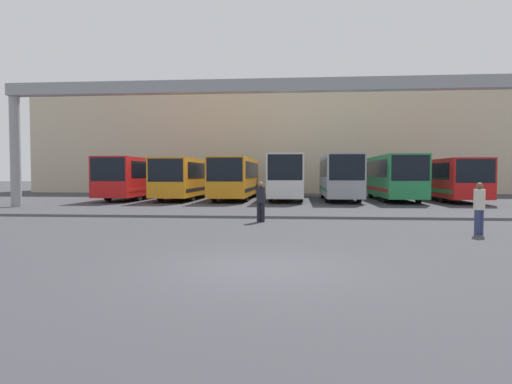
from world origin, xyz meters
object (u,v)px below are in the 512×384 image
Objects in this scene: bus_slot_0 at (139,176)px; bus_slot_2 at (236,176)px; pedestrian_near_right at (479,207)px; bus_slot_3 at (287,174)px; bus_slot_5 at (393,175)px; bus_slot_6 at (445,177)px; bus_slot_4 at (340,175)px; pedestrian_mid_left at (261,201)px; bus_slot_1 at (187,176)px.

bus_slot_0 is 1.12× the size of bus_slot_2.
pedestrian_near_right is at bearing -60.93° from bus_slot_2.
bus_slot_5 is (7.84, -0.48, -0.04)m from bus_slot_3.
bus_slot_6 is (11.77, 0.14, -0.18)m from bus_slot_3.
bus_slot_4 is (7.84, -0.32, 0.10)m from bus_slot_2.
bus_slot_6 is at bearing 8.88° from bus_slot_5.
bus_slot_5 reaches higher than bus_slot_2.
pedestrian_near_right is (-5.04, -19.71, -0.82)m from bus_slot_6.
bus_slot_1 is at bearing 128.70° from pedestrian_mid_left.
bus_slot_1 reaches higher than bus_slot_6.
bus_slot_1 is 1.00× the size of bus_slot_6.
bus_slot_0 reaches higher than pedestrian_mid_left.
pedestrian_mid_left is (-0.71, -16.37, -1.03)m from bus_slot_3.
bus_slot_5 is 18.08m from pedestrian_mid_left.
bus_slot_1 is 1.11× the size of bus_slot_5.
bus_slot_0 is at bearing 179.70° from bus_slot_6.
bus_slot_2 is 6.50× the size of pedestrian_mid_left.
bus_slot_4 reaches higher than bus_slot_5.
bus_slot_5 is at bearing 77.02° from pedestrian_mid_left.
bus_slot_2 is at bearing -92.97° from pedestrian_near_right.
bus_slot_4 is at bearing -113.56° from pedestrian_near_right.
bus_slot_5 is (19.61, -0.74, 0.05)m from bus_slot_0.
bus_slot_1 is 1.17× the size of bus_slot_4.
bus_slot_1 is at bearing -179.98° from bus_slot_6.
bus_slot_4 is 3.93m from bus_slot_5.
bus_slot_4 reaches higher than bus_slot_1.
bus_slot_2 is at bearing -4.91° from bus_slot_0.
bus_slot_5 is 19.15m from pedestrian_near_right.
bus_slot_0 is 1.04× the size of bus_slot_3.
bus_slot_0 is at bearing 176.38° from bus_slot_4.
pedestrian_mid_left is at bearing -56.39° from bus_slot_0.
bus_slot_6 is at bearing 68.23° from pedestrian_mid_left.
bus_slot_3 is (3.92, 0.41, 0.11)m from bus_slot_2.
bus_slot_1 is at bearing 179.07° from bus_slot_3.
bus_slot_2 is at bearing 177.68° from bus_slot_4.
bus_slot_4 is at bearing 88.81° from pedestrian_mid_left.
pedestrian_near_right is at bearing -71.02° from bus_slot_3.
bus_slot_6 is (3.92, 0.61, -0.15)m from bus_slot_5.
bus_slot_2 is 15.70m from bus_slot_6.
bus_slot_0 is 3.92m from bus_slot_1.
bus_slot_6 is at bearing 0.02° from bus_slot_1.
bus_slot_5 is 3.97m from bus_slot_6.
pedestrian_mid_left is at bearing -106.52° from bus_slot_4.
bus_slot_2 is at bearing 116.69° from pedestrian_mid_left.
pedestrian_mid_left is at bearing -127.10° from bus_slot_6.
bus_slot_3 is at bearing -0.93° from bus_slot_1.
bus_slot_6 reaches higher than pedestrian_near_right.
bus_slot_0 is 1.02× the size of bus_slot_1.
bus_slot_1 reaches higher than pedestrian_mid_left.
bus_slot_4 is 0.85× the size of bus_slot_6.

